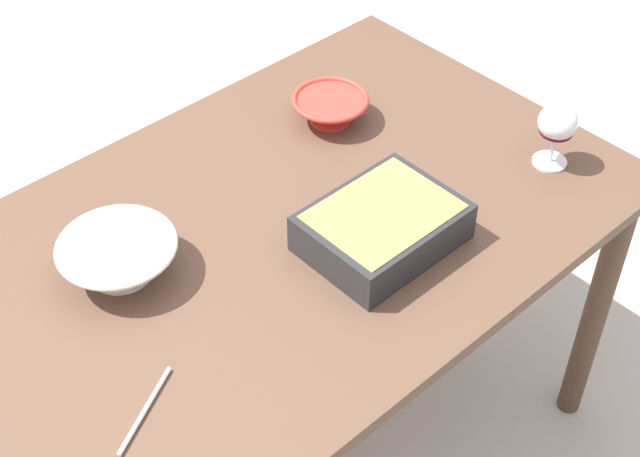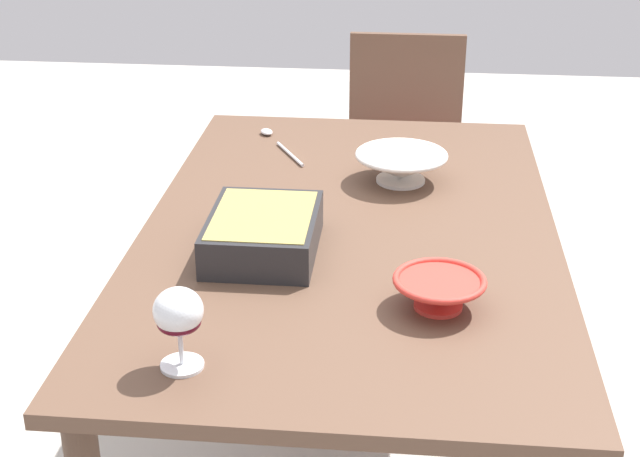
# 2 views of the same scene
# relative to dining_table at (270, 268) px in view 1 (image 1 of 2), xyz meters

# --- Properties ---
(dining_table) EXTENTS (1.43, 0.88, 0.77)m
(dining_table) POSITION_rel_dining_table_xyz_m (0.00, 0.00, 0.00)
(dining_table) COLOR brown
(dining_table) RESTS_ON ground_plane
(wine_glass) EXTENTS (0.08, 0.08, 0.14)m
(wine_glass) POSITION_rel_dining_table_xyz_m (0.57, -0.23, 0.19)
(wine_glass) COLOR white
(wine_glass) RESTS_ON dining_table
(casserole_dish) EXTENTS (0.28, 0.21, 0.08)m
(casserole_dish) POSITION_rel_dining_table_xyz_m (0.14, -0.16, 0.14)
(casserole_dish) COLOR #262628
(casserole_dish) RESTS_ON dining_table
(mixing_bowl) EXTENTS (0.17, 0.17, 0.06)m
(mixing_bowl) POSITION_rel_dining_table_xyz_m (0.33, 0.18, 0.13)
(mixing_bowl) COLOR red
(mixing_bowl) RESTS_ON dining_table
(small_bowl) EXTENTS (0.22, 0.22, 0.07)m
(small_bowl) POSITION_rel_dining_table_xyz_m (-0.26, 0.10, 0.13)
(small_bowl) COLOR white
(small_bowl) RESTS_ON dining_table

